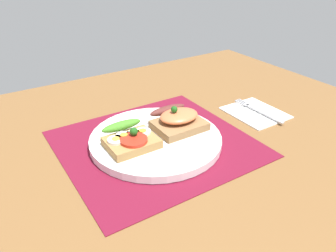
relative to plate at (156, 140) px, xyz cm
name	(u,v)px	position (x,y,z in cm)	size (l,w,h in cm)	color
ground_plane	(156,151)	(0.00, 0.00, -2.69)	(120.00, 90.00, 3.20)	brown
placemat	(156,143)	(0.00, 0.00, -0.94)	(37.34, 35.05, 0.30)	maroon
plate	(156,140)	(0.00, 0.00, 0.00)	(26.94, 26.94, 1.57)	white
sandwich_egg_tomato	(130,138)	(-5.81, -0.03, 2.18)	(9.61, 9.15, 3.88)	#A57A44
sandwich_salmon	(177,119)	(5.95, 0.91, 2.60)	(10.42, 9.56, 5.16)	olive
napkin	(255,112)	(27.78, -0.88, -0.79)	(11.79, 13.63, 0.60)	white
fork	(257,110)	(28.28, -0.83, -0.33)	(1.62, 15.09, 0.32)	#B7B7BC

